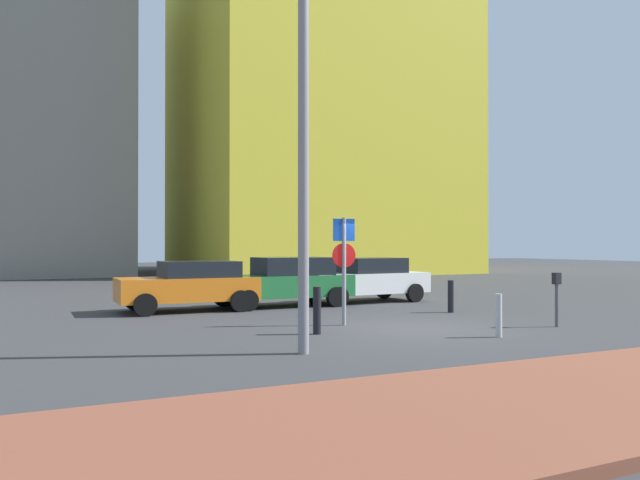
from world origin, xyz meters
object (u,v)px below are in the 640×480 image
parked_car_white (365,279)px  traffic_bollard_far (451,296)px  parked_car_green (286,281)px  parking_meter (557,292)px  traffic_bollard_mid (499,316)px  traffic_bollard_near (317,310)px  parking_sign_post (344,258)px  parked_car_orange (190,285)px  street_lamp (303,105)px

parked_car_white → traffic_bollard_far: bearing=-81.5°
parked_car_green → parked_car_white: size_ratio=0.94×
parking_meter → traffic_bollard_far: parking_meter is taller
parked_car_white → traffic_bollard_mid: size_ratio=4.99×
parking_meter → traffic_bollard_near: 5.91m
parking_sign_post → parking_meter: 5.19m
traffic_bollard_near → parked_car_white: bearing=52.5°
parked_car_orange → traffic_bollard_mid: parked_car_orange is taller
parked_car_green → parking_sign_post: (-0.50, -4.96, 0.84)m
parked_car_orange → parked_car_green: parked_car_green is taller
parked_car_white → parking_meter: bearing=-83.2°
parked_car_green → street_lamp: (-3.02, -8.15, 3.70)m
parked_car_green → traffic_bollard_mid: (1.56, -8.14, -0.36)m
parked_car_green → parking_sign_post: 5.06m
parked_car_white → traffic_bollard_mid: (-1.51, -8.37, -0.33)m
traffic_bollard_near → parking_meter: bearing=-13.8°
parking_meter → traffic_bollard_mid: size_ratio=1.41×
parking_meter → traffic_bollard_mid: bearing=-164.1°
parked_car_orange → parked_car_white: bearing=2.7°
parked_car_green → traffic_bollard_mid: 8.30m
parked_car_green → parking_sign_post: size_ratio=1.65×
parked_car_orange → traffic_bollard_near: size_ratio=3.84×
street_lamp → traffic_bollard_mid: street_lamp is taller
parked_car_green → parking_meter: bearing=-61.9°
traffic_bollard_far → parking_sign_post: bearing=-164.1°
traffic_bollard_mid → traffic_bollard_far: traffic_bollard_far is taller
parked_car_green → traffic_bollard_mid: size_ratio=4.70×
parked_car_orange → parked_car_white: 6.19m
traffic_bollard_far → parked_car_orange: bearing=151.3°
parking_meter → parked_car_green: bearing=118.1°
parked_car_white → street_lamp: (-6.09, -8.38, 3.73)m
parked_car_orange → parking_sign_post: parking_sign_post is taller
parked_car_orange → parking_meter: 10.24m
parking_sign_post → traffic_bollard_near: size_ratio=2.51×
parked_car_white → parking_meter: (0.91, -7.68, 0.06)m
parked_car_green → parked_car_white: parked_car_green is taller
parking_meter → parking_sign_post: bearing=151.0°
parked_car_orange → parked_car_green: (3.11, 0.06, 0.03)m
parked_car_white → traffic_bollard_far: parked_car_white is taller
parking_meter → traffic_bollard_near: size_ratio=1.24×
parked_car_white → traffic_bollard_near: bearing=-127.5°
parked_car_orange → traffic_bollard_near: (1.37, -5.98, -0.26)m
parking_sign_post → traffic_bollard_near: parking_sign_post is taller
parked_car_green → traffic_bollard_near: bearing=-106.1°
parked_car_green → street_lamp: 9.44m
street_lamp → parked_car_orange: bearing=90.7°
traffic_bollard_mid → parked_car_orange: bearing=120.0°
traffic_bollard_near → parked_car_green: bearing=73.9°
parked_car_orange → traffic_bollard_mid: 9.33m
parked_car_white → parking_sign_post: (-3.57, -5.19, 0.87)m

